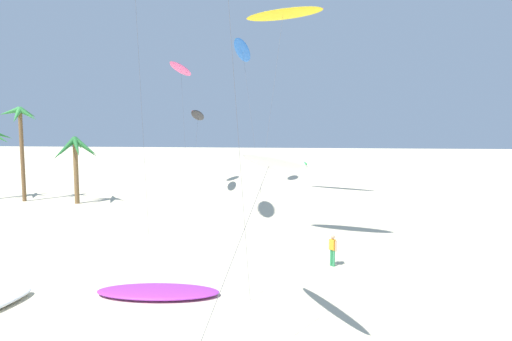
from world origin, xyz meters
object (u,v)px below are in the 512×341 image
at_px(palm_tree_1, 20,126).
at_px(palm_tree_2, 75,151).
at_px(flying_kite_4, 243,51).
at_px(flying_kite_1, 270,160).
at_px(person_near_left, 333,249).
at_px(flying_kite_3, 283,14).
at_px(grounded_kite_0, 158,292).
at_px(flying_kite_7, 198,116).
at_px(flying_kite_2, 181,69).

bearing_deg(palm_tree_1, palm_tree_2, -6.55).
distance_m(palm_tree_2, flying_kite_4, 23.22).
height_order(palm_tree_2, flying_kite_4, flying_kite_4).
bearing_deg(flying_kite_1, person_near_left, 73.22).
relative_size(palm_tree_2, flying_kite_4, 0.35).
height_order(flying_kite_1, person_near_left, flying_kite_1).
relative_size(flying_kite_3, person_near_left, 11.04).
distance_m(palm_tree_1, grounded_kite_0, 30.77).
bearing_deg(person_near_left, grounded_kite_0, -147.42).
bearing_deg(flying_kite_7, palm_tree_1, -148.87).
height_order(flying_kite_1, flying_kite_2, flying_kite_2).
bearing_deg(person_near_left, flying_kite_1, -106.78).
distance_m(palm_tree_1, person_near_left, 33.53).
distance_m(flying_kite_1, flying_kite_7, 35.99).
bearing_deg(palm_tree_1, flying_kite_7, 31.13).
bearing_deg(grounded_kite_0, flying_kite_1, -35.32).
height_order(palm_tree_1, flying_kite_2, flying_kite_2).
height_order(flying_kite_2, flying_kite_3, flying_kite_3).
xyz_separation_m(palm_tree_2, grounded_kite_0, (15.02, -20.94, -4.73)).
xyz_separation_m(grounded_kite_0, person_near_left, (7.62, 4.87, 0.73)).
bearing_deg(flying_kite_2, person_near_left, -61.40).
distance_m(flying_kite_1, person_near_left, 10.26).
distance_m(flying_kite_4, flying_kite_7, 10.45).
height_order(flying_kite_2, person_near_left, flying_kite_2).
xyz_separation_m(flying_kite_1, grounded_kite_0, (-5.07, 3.59, -5.94)).
relative_size(flying_kite_3, flying_kite_7, 1.98).
height_order(flying_kite_7, person_near_left, flying_kite_7).
bearing_deg(person_near_left, palm_tree_2, 144.63).
height_order(flying_kite_2, flying_kite_4, flying_kite_4).
height_order(palm_tree_2, person_near_left, palm_tree_2).
relative_size(flying_kite_3, flying_kite_4, 1.02).
bearing_deg(palm_tree_2, flying_kite_7, 46.38).
distance_m(flying_kite_2, flying_kite_7, 8.00).
height_order(palm_tree_1, flying_kite_1, palm_tree_1).
distance_m(palm_tree_1, palm_tree_2, 6.21).
relative_size(palm_tree_2, flying_kite_3, 0.35).
xyz_separation_m(flying_kite_7, person_near_left, (13.39, -25.78, -7.47)).
bearing_deg(grounded_kite_0, flying_kite_4, 92.42).
xyz_separation_m(palm_tree_2, flying_kite_2, (6.07, 14.32, 9.18)).
distance_m(flying_kite_3, flying_kite_7, 14.52).
bearing_deg(flying_kite_3, grounded_kite_0, -98.84).
distance_m(flying_kite_1, flying_kite_3, 30.97).
bearing_deg(palm_tree_2, grounded_kite_0, -54.35).
relative_size(palm_tree_1, person_near_left, 5.51).
bearing_deg(palm_tree_1, flying_kite_1, -44.30).
distance_m(flying_kite_4, grounded_kite_0, 39.50).
bearing_deg(palm_tree_1, flying_kite_2, 49.19).
distance_m(flying_kite_1, flying_kite_4, 41.44).
bearing_deg(flying_kite_1, flying_kite_4, 99.44).
distance_m(palm_tree_1, flying_kite_4, 25.70).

